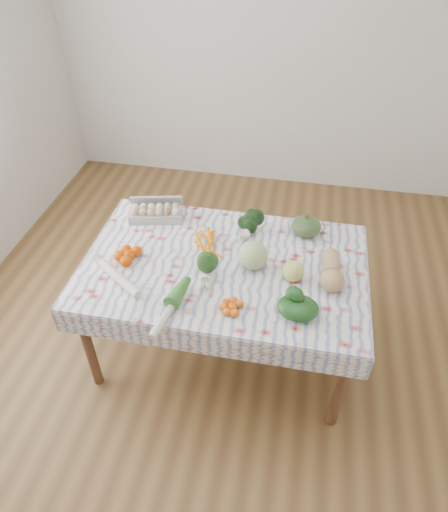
{
  "coord_description": "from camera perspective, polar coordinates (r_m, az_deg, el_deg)",
  "views": [
    {
      "loc": [
        0.38,
        -1.96,
        2.55
      ],
      "look_at": [
        0.0,
        0.0,
        0.82
      ],
      "focal_mm": 32.0,
      "sensor_mm": 36.0,
      "label": 1
    }
  ],
  "objects": [
    {
      "name": "carrot_bunch",
      "position": [
        2.78,
        -2.26,
        1.37
      ],
      "size": [
        0.28,
        0.27,
        0.04
      ],
      "primitive_type": "cube",
      "rotation": [
        0.0,
        0.0,
        0.41
      ],
      "color": "orange",
      "rests_on": "tablecloth"
    },
    {
      "name": "daikon",
      "position": [
        2.61,
        -12.95,
        -2.73
      ],
      "size": [
        0.34,
        0.26,
        0.05
      ],
      "primitive_type": "cylinder",
      "rotation": [
        1.57,
        0.0,
        0.95
      ],
      "color": "silver",
      "rests_on": "tablecloth"
    },
    {
      "name": "tablecloth",
      "position": [
        2.68,
        0.0,
        -1.03
      ],
      "size": [
        1.66,
        1.06,
        0.01
      ],
      "primitive_type": "cube",
      "color": "white",
      "rests_on": "dining_table"
    },
    {
      "name": "wall_back",
      "position": [
        4.38,
        6.21,
        25.52
      ],
      "size": [
        4.0,
        0.04,
        2.8
      ],
      "primitive_type": "cube",
      "color": "silver",
      "rests_on": "ground"
    },
    {
      "name": "orange_cluster",
      "position": [
        2.74,
        -11.8,
        0.11
      ],
      "size": [
        0.26,
        0.26,
        0.07
      ],
      "primitive_type": "cube",
      "rotation": [
        0.0,
        0.0,
        -0.3
      ],
      "color": "#DF4A00",
      "rests_on": "tablecloth"
    },
    {
      "name": "grapefruit",
      "position": [
        2.57,
        8.66,
        -1.87
      ],
      "size": [
        0.15,
        0.15,
        0.12
      ],
      "primitive_type": "sphere",
      "rotation": [
        0.0,
        0.0,
        0.23
      ],
      "color": "#D6D463",
      "rests_on": "tablecloth"
    },
    {
      "name": "ground",
      "position": [
        3.24,
        0.0,
        -11.04
      ],
      "size": [
        4.5,
        4.5,
        0.0
      ],
      "primitive_type": "plane",
      "color": "brown",
      "rests_on": "ground"
    },
    {
      "name": "mandarin_cluster",
      "position": [
        2.4,
        1.03,
        -6.32
      ],
      "size": [
        0.18,
        0.18,
        0.05
      ],
      "primitive_type": "cube",
      "rotation": [
        0.0,
        0.0,
        -0.19
      ],
      "color": "orange",
      "rests_on": "tablecloth"
    },
    {
      "name": "egg_carton",
      "position": [
        3.02,
        -8.52,
        5.23
      ],
      "size": [
        0.36,
        0.21,
        0.09
      ],
      "primitive_type": "cube",
      "rotation": [
        0.0,
        0.0,
        0.22
      ],
      "color": "#A9A9A4",
      "rests_on": "tablecloth"
    },
    {
      "name": "kabocha_squash",
      "position": [
        2.9,
        10.23,
        3.71
      ],
      "size": [
        0.22,
        0.22,
        0.12
      ],
      "primitive_type": "ellipsoid",
      "rotation": [
        0.0,
        0.0,
        0.18
      ],
      "color": "#3A512A",
      "rests_on": "tablecloth"
    },
    {
      "name": "leek",
      "position": [
        2.41,
        -6.73,
        -6.54
      ],
      "size": [
        0.12,
        0.41,
        0.04
      ],
      "primitive_type": "cylinder",
      "rotation": [
        1.57,
        0.0,
        -0.19
      ],
      "color": "silver",
      "rests_on": "tablecloth"
    },
    {
      "name": "kale_bunch",
      "position": [
        2.86,
        3.24,
        3.77
      ],
      "size": [
        0.18,
        0.17,
        0.13
      ],
      "primitive_type": "ellipsoid",
      "rotation": [
        0.0,
        0.0,
        -0.36
      ],
      "color": "black",
      "rests_on": "tablecloth"
    },
    {
      "name": "butternut_squash",
      "position": [
        2.61,
        13.33,
        -1.71
      ],
      "size": [
        0.15,
        0.3,
        0.13
      ],
      "primitive_type": "ellipsoid",
      "rotation": [
        0.0,
        0.0,
        0.05
      ],
      "color": "tan",
      "rests_on": "tablecloth"
    },
    {
      "name": "cabbage",
      "position": [
        2.61,
        3.64,
        0.1
      ],
      "size": [
        0.2,
        0.2,
        0.17
      ],
      "primitive_type": "sphere",
      "rotation": [
        0.0,
        0.0,
        0.17
      ],
      "color": "#B0C782",
      "rests_on": "tablecloth"
    },
    {
      "name": "dining_table",
      "position": [
        2.73,
        0.0,
        -2.24
      ],
      "size": [
        1.6,
        1.0,
        0.75
      ],
      "color": "brown",
      "rests_on": "ground"
    },
    {
      "name": "broccoli",
      "position": [
        2.55,
        -2.21,
        -1.99
      ],
      "size": [
        0.15,
        0.15,
        0.1
      ],
      "primitive_type": "ellipsoid",
      "rotation": [
        0.0,
        0.0,
        0.1
      ],
      "color": "#234D1C",
      "rests_on": "tablecloth"
    },
    {
      "name": "spinach_bag",
      "position": [
        2.39,
        9.21,
        -6.39
      ],
      "size": [
        0.22,
        0.18,
        0.1
      ],
      "primitive_type": "ellipsoid",
      "rotation": [
        0.0,
        0.0,
        0.01
      ],
      "color": "#133513",
      "rests_on": "tablecloth"
    }
  ]
}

